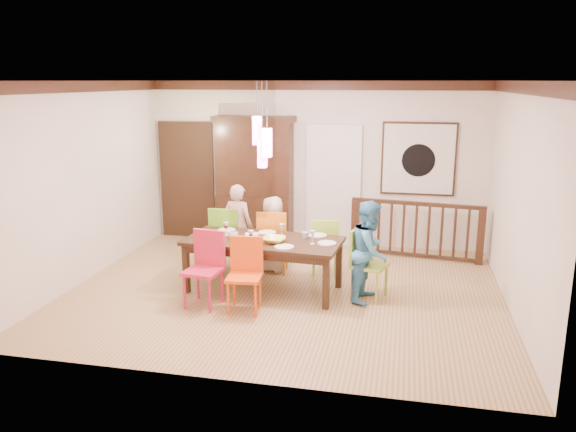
% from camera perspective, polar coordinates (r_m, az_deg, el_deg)
% --- Properties ---
extents(floor, '(6.00, 6.00, 0.00)m').
position_cam_1_polar(floor, '(8.02, -0.32, -7.60)').
color(floor, olive).
rests_on(floor, ground).
extents(ceiling, '(6.00, 6.00, 0.00)m').
position_cam_1_polar(ceiling, '(7.48, -0.35, 13.58)').
color(ceiling, white).
rests_on(ceiling, wall_back).
extents(wall_back, '(6.00, 0.00, 6.00)m').
position_cam_1_polar(wall_back, '(10.04, 2.71, 5.28)').
color(wall_back, beige).
rests_on(wall_back, floor).
extents(wall_left, '(0.00, 5.00, 5.00)m').
position_cam_1_polar(wall_left, '(8.75, -19.94, 3.23)').
color(wall_left, beige).
rests_on(wall_left, floor).
extents(wall_right, '(0.00, 5.00, 5.00)m').
position_cam_1_polar(wall_right, '(7.59, 22.42, 1.52)').
color(wall_right, beige).
rests_on(wall_right, floor).
extents(crown_molding, '(6.00, 5.00, 0.16)m').
position_cam_1_polar(crown_molding, '(7.48, -0.34, 12.97)').
color(crown_molding, black).
rests_on(crown_molding, wall_back).
extents(panel_door, '(1.04, 0.07, 2.24)m').
position_cam_1_polar(panel_door, '(10.70, -10.17, 3.43)').
color(panel_door, black).
rests_on(panel_door, wall_back).
extents(white_doorway, '(0.97, 0.05, 2.22)m').
position_cam_1_polar(white_doorway, '(10.03, 4.63, 2.92)').
color(white_doorway, silver).
rests_on(white_doorway, wall_back).
extents(painting, '(1.25, 0.06, 1.25)m').
position_cam_1_polar(painting, '(9.86, 13.11, 5.66)').
color(painting, black).
rests_on(painting, wall_back).
extents(pendant_cluster, '(0.27, 0.21, 1.14)m').
position_cam_1_polar(pendant_cluster, '(7.57, -2.63, 7.55)').
color(pendant_cluster, '#F94A91').
rests_on(pendant_cluster, ceiling).
extents(dining_table, '(2.23, 1.16, 0.75)m').
position_cam_1_polar(dining_table, '(7.85, -2.52, -2.94)').
color(dining_table, black).
rests_on(dining_table, floor).
extents(chair_far_left, '(0.47, 0.47, 1.02)m').
position_cam_1_polar(chair_far_left, '(8.78, -6.15, -1.77)').
color(chair_far_left, '#62AB21').
rests_on(chair_far_left, floor).
extents(chair_far_mid, '(0.49, 0.49, 0.99)m').
position_cam_1_polar(chair_far_mid, '(8.63, -1.49, -2.08)').
color(chair_far_mid, orange).
rests_on(chair_far_mid, floor).
extents(chair_far_right, '(0.46, 0.46, 0.90)m').
position_cam_1_polar(chair_far_right, '(8.53, 3.78, -2.66)').
color(chair_far_right, '#9CD038').
rests_on(chair_far_right, floor).
extents(chair_near_left, '(0.50, 0.50, 0.99)m').
position_cam_1_polar(chair_near_left, '(7.41, -8.66, -4.94)').
color(chair_near_left, red).
rests_on(chair_near_left, floor).
extents(chair_near_mid, '(0.46, 0.46, 0.95)m').
position_cam_1_polar(chair_near_mid, '(7.19, -4.49, -5.60)').
color(chair_near_mid, '#E94C0E').
rests_on(chair_near_mid, floor).
extents(chair_end_right, '(0.55, 0.55, 0.97)m').
position_cam_1_polar(chair_end_right, '(7.67, 8.33, -4.39)').
color(chair_end_right, '#8DA930').
rests_on(chair_end_right, floor).
extents(china_hutch, '(1.45, 0.46, 2.30)m').
position_cam_1_polar(china_hutch, '(10.12, -3.41, 3.62)').
color(china_hutch, black).
rests_on(china_hutch, floor).
extents(balustrade, '(2.19, 0.36, 0.96)m').
position_cam_1_polar(balustrade, '(9.57, 12.86, -1.28)').
color(balustrade, black).
rests_on(balustrade, floor).
extents(person_far_left, '(0.54, 0.41, 1.34)m').
position_cam_1_polar(person_far_left, '(8.86, -5.08, -1.04)').
color(person_far_left, beige).
rests_on(person_far_left, floor).
extents(person_far_mid, '(0.67, 0.54, 1.19)m').
position_cam_1_polar(person_far_mid, '(8.65, -1.54, -1.87)').
color(person_far_mid, '#C3AB93').
rests_on(person_far_mid, floor).
extents(person_end_right, '(0.65, 0.76, 1.37)m').
position_cam_1_polar(person_end_right, '(7.59, 8.33, -3.55)').
color(person_end_right, teal).
rests_on(person_end_right, floor).
extents(serving_bowl, '(0.32, 0.32, 0.08)m').
position_cam_1_polar(serving_bowl, '(7.66, -1.38, -2.44)').
color(serving_bowl, yellow).
rests_on(serving_bowl, dining_table).
extents(small_bowl, '(0.27, 0.27, 0.06)m').
position_cam_1_polar(small_bowl, '(7.88, -3.67, -2.03)').
color(small_bowl, white).
rests_on(small_bowl, dining_table).
extents(cup_left, '(0.17, 0.17, 0.11)m').
position_cam_1_polar(cup_left, '(7.86, -5.60, -1.96)').
color(cup_left, silver).
rests_on(cup_left, dining_table).
extents(cup_right, '(0.12, 0.12, 0.09)m').
position_cam_1_polar(cup_right, '(7.85, 1.75, -1.97)').
color(cup_right, silver).
rests_on(cup_right, dining_table).
extents(plate_far_left, '(0.26, 0.26, 0.01)m').
position_cam_1_polar(plate_far_left, '(8.32, -6.24, -1.43)').
color(plate_far_left, white).
rests_on(plate_far_left, dining_table).
extents(plate_far_mid, '(0.26, 0.26, 0.01)m').
position_cam_1_polar(plate_far_mid, '(8.15, -2.13, -1.67)').
color(plate_far_mid, white).
rests_on(plate_far_mid, dining_table).
extents(plate_far_right, '(0.26, 0.26, 0.01)m').
position_cam_1_polar(plate_far_right, '(8.00, 3.04, -1.96)').
color(plate_far_right, white).
rests_on(plate_far_right, dining_table).
extents(plate_near_left, '(0.26, 0.26, 0.01)m').
position_cam_1_polar(plate_near_left, '(7.76, -7.63, -2.57)').
color(plate_near_left, white).
rests_on(plate_near_left, dining_table).
extents(plate_near_mid, '(0.26, 0.26, 0.01)m').
position_cam_1_polar(plate_near_mid, '(7.44, -0.39, -3.16)').
color(plate_near_mid, white).
rests_on(plate_near_mid, dining_table).
extents(plate_end_right, '(0.26, 0.26, 0.01)m').
position_cam_1_polar(plate_end_right, '(7.63, 3.96, -2.77)').
color(plate_end_right, white).
rests_on(plate_end_right, dining_table).
extents(wine_glass_a, '(0.08, 0.08, 0.19)m').
position_cam_1_polar(wine_glass_a, '(8.05, -6.31, -1.30)').
color(wine_glass_a, '#590C19').
rests_on(wine_glass_a, dining_table).
extents(wine_glass_b, '(0.08, 0.08, 0.19)m').
position_cam_1_polar(wine_glass_b, '(7.90, -0.64, -1.49)').
color(wine_glass_b, silver).
rests_on(wine_glass_b, dining_table).
extents(wine_glass_c, '(0.08, 0.08, 0.19)m').
position_cam_1_polar(wine_glass_c, '(7.58, -3.78, -2.18)').
color(wine_glass_c, '#590C19').
rests_on(wine_glass_c, dining_table).
extents(wine_glass_d, '(0.08, 0.08, 0.19)m').
position_cam_1_polar(wine_glass_d, '(7.57, 2.51, -2.17)').
color(wine_glass_d, silver).
rests_on(wine_glass_d, dining_table).
extents(napkin, '(0.18, 0.14, 0.01)m').
position_cam_1_polar(napkin, '(7.57, -3.56, -2.89)').
color(napkin, '#D83359').
rests_on(napkin, dining_table).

